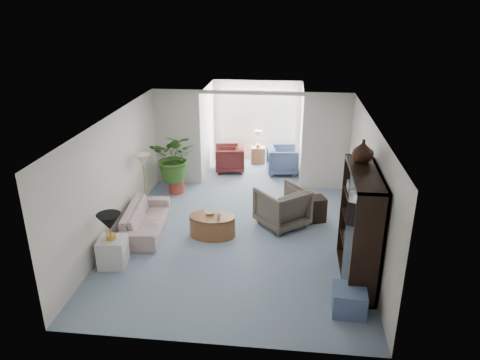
# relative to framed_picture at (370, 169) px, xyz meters

# --- Properties ---
(floor) EXTENTS (6.00, 6.00, 0.00)m
(floor) POSITION_rel_framed_picture_xyz_m (-2.46, 0.10, -1.70)
(floor) COLOR #7F8FA8
(floor) RESTS_ON ground
(sunroom_floor) EXTENTS (2.60, 2.60, 0.00)m
(sunroom_floor) POSITION_rel_framed_picture_xyz_m (-2.46, 4.20, -1.70)
(sunroom_floor) COLOR #7F8FA8
(sunroom_floor) RESTS_ON ground
(back_pier_left) EXTENTS (1.20, 0.12, 2.50)m
(back_pier_left) POSITION_rel_framed_picture_xyz_m (-4.36, 3.10, -0.45)
(back_pier_left) COLOR silver
(back_pier_left) RESTS_ON ground
(back_pier_right) EXTENTS (1.20, 0.12, 2.50)m
(back_pier_right) POSITION_rel_framed_picture_xyz_m (-0.56, 3.10, -0.45)
(back_pier_right) COLOR silver
(back_pier_right) RESTS_ON ground
(back_header) EXTENTS (2.60, 0.12, 0.10)m
(back_header) POSITION_rel_framed_picture_xyz_m (-2.46, 3.10, 0.75)
(back_header) COLOR silver
(back_header) RESTS_ON back_pier_left
(window_pane) EXTENTS (2.20, 0.02, 1.50)m
(window_pane) POSITION_rel_framed_picture_xyz_m (-2.46, 5.28, -0.30)
(window_pane) COLOR white
(window_blinds) EXTENTS (2.20, 0.02, 1.50)m
(window_blinds) POSITION_rel_framed_picture_xyz_m (-2.46, 5.25, -0.30)
(window_blinds) COLOR white
(framed_picture) EXTENTS (0.04, 0.50, 0.40)m
(framed_picture) POSITION_rel_framed_picture_xyz_m (0.00, 0.00, 0.00)
(framed_picture) COLOR beige
(sofa) EXTENTS (0.94, 1.97, 0.56)m
(sofa) POSITION_rel_framed_picture_xyz_m (-4.42, 0.32, -1.42)
(sofa) COLOR #BFB6A2
(sofa) RESTS_ON ground
(end_table) EXTENTS (0.53, 0.53, 0.53)m
(end_table) POSITION_rel_framed_picture_xyz_m (-4.62, -1.03, -1.43)
(end_table) COLOR silver
(end_table) RESTS_ON ground
(table_lamp) EXTENTS (0.44, 0.44, 0.30)m
(table_lamp) POSITION_rel_framed_picture_xyz_m (-4.62, -1.03, -0.82)
(table_lamp) COLOR black
(table_lamp) RESTS_ON end_table
(floor_lamp) EXTENTS (0.36, 0.36, 0.28)m
(floor_lamp) POSITION_rel_framed_picture_xyz_m (-4.71, 1.28, -0.45)
(floor_lamp) COLOR beige
(floor_lamp) RESTS_ON ground
(coffee_table) EXTENTS (1.21, 1.21, 0.45)m
(coffee_table) POSITION_rel_framed_picture_xyz_m (-2.99, 0.28, -1.47)
(coffee_table) COLOR brown
(coffee_table) RESTS_ON ground
(coffee_bowl) EXTENTS (0.28, 0.28, 0.05)m
(coffee_bowl) POSITION_rel_framed_picture_xyz_m (-3.04, 0.38, -1.22)
(coffee_bowl) COLOR silver
(coffee_bowl) RESTS_ON coffee_table
(coffee_cup) EXTENTS (0.13, 0.13, 0.10)m
(coffee_cup) POSITION_rel_framed_picture_xyz_m (-2.84, 0.18, -1.20)
(coffee_cup) COLOR beige
(coffee_cup) RESTS_ON coffee_table
(wingback_chair) EXTENTS (1.32, 1.32, 0.87)m
(wingback_chair) POSITION_rel_framed_picture_xyz_m (-1.57, 0.91, -1.27)
(wingback_chair) COLOR #5E564A
(wingback_chair) RESTS_ON ground
(side_table_dark) EXTENTS (0.56, 0.50, 0.55)m
(side_table_dark) POSITION_rel_framed_picture_xyz_m (-0.87, 1.21, -1.42)
(side_table_dark) COLOR black
(side_table_dark) RESTS_ON ground
(entertainment_cabinet) EXTENTS (0.48, 1.79, 1.99)m
(entertainment_cabinet) POSITION_rel_framed_picture_xyz_m (-0.23, -0.94, -0.70)
(entertainment_cabinet) COLOR black
(entertainment_cabinet) RESTS_ON ground
(cabinet_urn) EXTENTS (0.37, 0.37, 0.39)m
(cabinet_urn) POSITION_rel_framed_picture_xyz_m (-0.23, -0.44, 0.49)
(cabinet_urn) COLOR black
(cabinet_urn) RESTS_ON entertainment_cabinet
(ottoman) EXTENTS (0.55, 0.55, 0.41)m
(ottoman) POSITION_rel_framed_picture_xyz_m (-0.44, -1.93, -1.49)
(ottoman) COLOR slate
(ottoman) RESTS_ON ground
(plant_pot) EXTENTS (0.40, 0.40, 0.32)m
(plant_pot) POSITION_rel_framed_picture_xyz_m (-4.28, 2.43, -1.54)
(plant_pot) COLOR #A23A2F
(plant_pot) RESTS_ON ground
(house_plant) EXTENTS (1.13, 0.98, 1.26)m
(house_plant) POSITION_rel_framed_picture_xyz_m (-4.28, 2.43, -0.75)
(house_plant) COLOR #346221
(house_plant) RESTS_ON plant_pot
(sunroom_chair_blue) EXTENTS (0.95, 0.92, 0.77)m
(sunroom_chair_blue) POSITION_rel_framed_picture_xyz_m (-1.64, 4.13, -1.32)
(sunroom_chair_blue) COLOR slate
(sunroom_chair_blue) RESTS_ON ground
(sunroom_chair_maroon) EXTENTS (0.92, 0.90, 0.74)m
(sunroom_chair_maroon) POSITION_rel_framed_picture_xyz_m (-3.14, 4.13, -1.33)
(sunroom_chair_maroon) COLOR maroon
(sunroom_chair_maroon) RESTS_ON ground
(sunroom_table) EXTENTS (0.44, 0.37, 0.50)m
(sunroom_table) POSITION_rel_framed_picture_xyz_m (-2.39, 4.88, -1.45)
(sunroom_table) COLOR brown
(sunroom_table) RESTS_ON ground
(shelf_clutter) EXTENTS (0.30, 1.16, 1.06)m
(shelf_clutter) POSITION_rel_framed_picture_xyz_m (-0.28, -0.95, -0.61)
(shelf_clutter) COLOR #302A25
(shelf_clutter) RESTS_ON entertainment_cabinet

